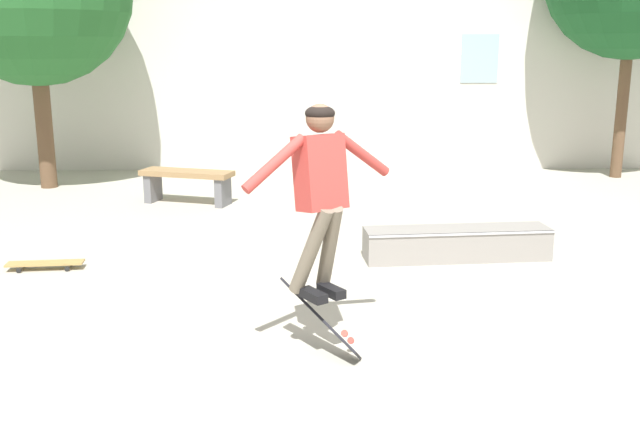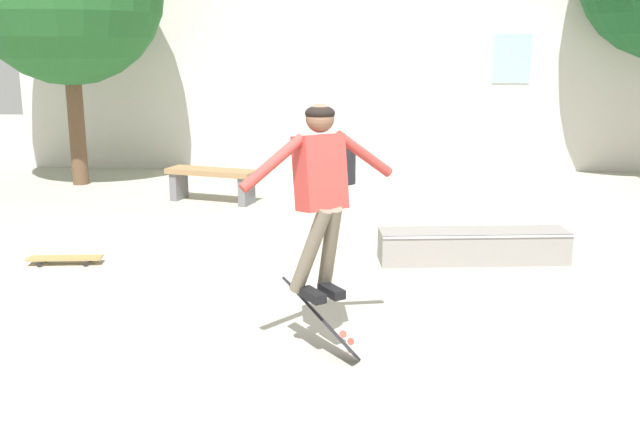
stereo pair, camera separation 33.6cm
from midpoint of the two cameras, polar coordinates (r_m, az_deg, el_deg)
The scene contains 8 objects.
ground_plane at distance 5.22m, azimuth 1.30°, elevation -13.60°, with size 40.00×40.00×0.00m, color #B2AD9E.
building_backdrop at distance 13.95m, azimuth -0.34°, elevation 13.74°, with size 13.65×0.52×5.67m.
park_bench at distance 11.07m, azimuth -11.45°, elevation 2.61°, with size 1.48×0.84×0.51m.
skate_ledge at distance 8.16m, azimuth 9.73°, elevation -2.39°, with size 2.12×0.63×0.36m.
trash_bin at distance 12.50m, azimuth -1.31°, elevation 4.15°, with size 0.59×0.59×0.71m.
skater at distance 5.27m, azimuth -1.82°, elevation 2.40°, with size 1.13×0.80×1.47m.
skateboard_flipping at distance 5.63m, azimuth -1.70°, elevation -8.34°, with size 0.64×0.68×0.56m.
skateboard_resting at distance 8.32m, azimuth -22.23°, elevation -3.72°, with size 0.82×0.26×0.08m.
Camera 1 is at (-0.37, -4.65, 2.36)m, focal length 40.00 mm.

